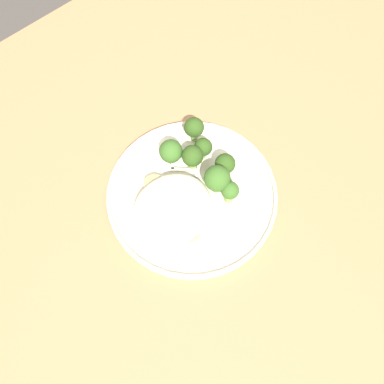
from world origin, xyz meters
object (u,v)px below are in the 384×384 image
object	(u,v)px
broccoli_floret_center_pile	(194,128)
broccoli_floret_rear_charred	(217,179)
seared_scallop_tiny_bay	(193,198)
broccoli_floret_beside_noodles	(192,157)
seared_scallop_center_golden	(192,233)
seared_scallop_tilted_round	(167,238)
broccoli_floret_front_edge	(171,152)
seared_scallop_left_edge	(178,197)
broccoli_floret_tall_stalk	(225,164)
broccoli_floret_near_rim	(230,191)
broccoli_floret_small_sprig	(203,147)
dinner_plate	(192,195)
seared_scallop_right_edge	(154,185)

from	to	relation	value
broccoli_floret_center_pile	broccoli_floret_rear_charred	bearing A→B (deg)	68.92
seared_scallop_tiny_bay	broccoli_floret_beside_noodles	distance (m)	0.07
seared_scallop_center_golden	broccoli_floret_rear_charred	bearing A→B (deg)	-158.33
broccoli_floret_rear_charred	seared_scallop_tilted_round	bearing A→B (deg)	6.41
broccoli_floret_front_edge	seared_scallop_left_edge	bearing A→B (deg)	58.69
broccoli_floret_tall_stalk	broccoli_floret_near_rim	distance (m)	0.05
seared_scallop_center_golden	broccoli_floret_center_pile	distance (m)	0.18
seared_scallop_tilted_round	broccoli_floret_small_sprig	bearing A→B (deg)	-152.31
broccoli_floret_beside_noodles	broccoli_floret_near_rim	bearing A→B (deg)	93.10
seared_scallop_tilted_round	broccoli_floret_beside_noodles	bearing A→B (deg)	-148.40
broccoli_floret_small_sprig	broccoli_floret_beside_noodles	bearing A→B (deg)	7.81
seared_scallop_left_edge	dinner_plate	bearing A→B (deg)	160.67
seared_scallop_tiny_bay	seared_scallop_right_edge	size ratio (longest dim) A/B	0.86
dinner_plate	seared_scallop_left_edge	bearing A→B (deg)	-19.33
dinner_plate	broccoli_floret_beside_noodles	bearing A→B (deg)	-132.25
seared_scallop_right_edge	broccoli_floret_beside_noodles	distance (m)	0.08
broccoli_floret_beside_noodles	broccoli_floret_center_pile	bearing A→B (deg)	-134.09
broccoli_floret_small_sprig	broccoli_floret_rear_charred	xyz separation A→B (m)	(0.03, 0.06, 0.01)
broccoli_floret_tall_stalk	broccoli_floret_beside_noodles	bearing A→B (deg)	-53.45
seared_scallop_tiny_bay	broccoli_floret_front_edge	distance (m)	0.09
seared_scallop_center_golden	broccoli_floret_rear_charred	world-z (taller)	broccoli_floret_rear_charred
broccoli_floret_front_edge	broccoli_floret_small_sprig	bearing A→B (deg)	150.07
broccoli_floret_front_edge	broccoli_floret_small_sprig	world-z (taller)	broccoli_floret_front_edge
seared_scallop_tilted_round	broccoli_floret_near_rim	distance (m)	0.13
dinner_plate	broccoli_floret_center_pile	bearing A→B (deg)	-133.20
dinner_plate	seared_scallop_tilted_round	bearing A→B (deg)	22.19
broccoli_floret_tall_stalk	broccoli_floret_small_sprig	bearing A→B (deg)	-83.61
broccoli_floret_small_sprig	broccoli_floret_tall_stalk	bearing A→B (deg)	96.39
dinner_plate	broccoli_floret_rear_charred	xyz separation A→B (m)	(-0.04, 0.02, 0.04)
seared_scallop_tiny_bay	seared_scallop_center_golden	bearing A→B (deg)	47.17
seared_scallop_tiny_bay	broccoli_floret_center_pile	size ratio (longest dim) A/B	0.54
seared_scallop_right_edge	broccoli_floret_near_rim	world-z (taller)	broccoli_floret_near_rim
seared_scallop_tilted_round	broccoli_floret_beside_noodles	xyz separation A→B (m)	(-0.12, -0.07, 0.03)
seared_scallop_center_golden	broccoli_floret_tall_stalk	distance (m)	0.13
seared_scallop_left_edge	broccoli_floret_beside_noodles	bearing A→B (deg)	-152.11
dinner_plate	broccoli_floret_center_pile	size ratio (longest dim) A/B	5.16
seared_scallop_center_golden	broccoli_floret_tall_stalk	xyz separation A→B (m)	(-0.12, -0.05, 0.02)
broccoli_floret_front_edge	broccoli_floret_rear_charred	bearing A→B (deg)	103.06
seared_scallop_tilted_round	broccoli_floret_rear_charred	world-z (taller)	broccoli_floret_rear_charred
seared_scallop_tilted_round	seared_scallop_left_edge	bearing A→B (deg)	-145.04
seared_scallop_left_edge	broccoli_floret_beside_noodles	distance (m)	0.07
seared_scallop_center_golden	broccoli_floret_near_rim	xyz separation A→B (m)	(-0.09, -0.01, 0.02)
broccoli_floret_near_rim	broccoli_floret_rear_charred	xyz separation A→B (m)	(0.00, -0.03, 0.01)
seared_scallop_left_edge	broccoli_floret_tall_stalk	bearing A→B (deg)	171.52
broccoli_floret_small_sprig	broccoli_floret_front_edge	bearing A→B (deg)	-29.93
broccoli_floret_front_edge	seared_scallop_right_edge	bearing A→B (deg)	19.09
seared_scallop_right_edge	dinner_plate	bearing A→B (deg)	127.40
seared_scallop_left_edge	broccoli_floret_near_rim	world-z (taller)	broccoli_floret_near_rim
seared_scallop_center_golden	broccoli_floret_small_sprig	xyz separation A→B (m)	(-0.11, -0.10, 0.02)
broccoli_floret_beside_noodles	seared_scallop_center_golden	bearing A→B (deg)	48.01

